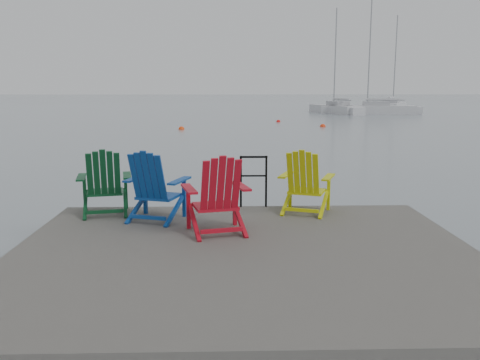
{
  "coord_description": "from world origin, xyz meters",
  "views": [
    {
      "loc": [
        -0.23,
        -6.2,
        2.55
      ],
      "look_at": [
        0.03,
        3.15,
        0.85
      ],
      "focal_mm": 38.0,
      "sensor_mm": 36.0,
      "label": 1
    }
  ],
  "objects_px": {
    "chair_yellow": "(305,182)",
    "buoy_c": "(323,127)",
    "buoy_d": "(278,122)",
    "sailboat_mid": "(392,106)",
    "buoy_b": "(181,129)",
    "chair_blue": "(154,186)",
    "sailboat_near": "(336,110)",
    "handrail": "(254,176)",
    "chair_red": "(217,195)",
    "sailboat_far": "(372,110)",
    "chair_green": "(104,182)"
  },
  "relations": [
    {
      "from": "chair_yellow",
      "to": "buoy_c",
      "type": "height_order",
      "value": "chair_yellow"
    },
    {
      "from": "chair_blue",
      "to": "chair_yellow",
      "type": "bearing_deg",
      "value": 27.43
    },
    {
      "from": "handrail",
      "to": "sailboat_mid",
      "type": "xyz_separation_m",
      "value": [
        19.49,
        52.18,
        -0.69
      ]
    },
    {
      "from": "chair_yellow",
      "to": "sailboat_mid",
      "type": "distance_m",
      "value": 55.88
    },
    {
      "from": "chair_yellow",
      "to": "sailboat_near",
      "type": "relative_size",
      "value": 0.1
    },
    {
      "from": "buoy_b",
      "to": "buoy_d",
      "type": "height_order",
      "value": "buoy_b"
    },
    {
      "from": "chair_red",
      "to": "sailboat_near",
      "type": "relative_size",
      "value": 0.11
    },
    {
      "from": "chair_yellow",
      "to": "buoy_c",
      "type": "distance_m",
      "value": 26.09
    },
    {
      "from": "sailboat_mid",
      "to": "buoy_d",
      "type": "distance_m",
      "value": 27.27
    },
    {
      "from": "buoy_b",
      "to": "chair_blue",
      "type": "bearing_deg",
      "value": -86.07
    },
    {
      "from": "sailboat_mid",
      "to": "handrail",
      "type": "bearing_deg",
      "value": -83.79
    },
    {
      "from": "buoy_d",
      "to": "buoy_c",
      "type": "bearing_deg",
      "value": -63.81
    },
    {
      "from": "chair_blue",
      "to": "buoy_b",
      "type": "height_order",
      "value": "chair_blue"
    },
    {
      "from": "handrail",
      "to": "buoy_d",
      "type": "height_order",
      "value": "handrail"
    },
    {
      "from": "chair_yellow",
      "to": "buoy_b",
      "type": "xyz_separation_m",
      "value": [
        -4.07,
        23.62,
        -1.03
      ]
    },
    {
      "from": "handrail",
      "to": "sailboat_near",
      "type": "height_order",
      "value": "sailboat_near"
    },
    {
      "from": "sailboat_near",
      "to": "sailboat_mid",
      "type": "distance_m",
      "value": 12.37
    },
    {
      "from": "chair_yellow",
      "to": "sailboat_far",
      "type": "distance_m",
      "value": 45.03
    },
    {
      "from": "chair_red",
      "to": "buoy_d",
      "type": "height_order",
      "value": "chair_red"
    },
    {
      "from": "sailboat_near",
      "to": "sailboat_mid",
      "type": "bearing_deg",
      "value": 26.79
    },
    {
      "from": "chair_green",
      "to": "buoy_c",
      "type": "relative_size",
      "value": 2.8
    },
    {
      "from": "chair_red",
      "to": "buoy_d",
      "type": "relative_size",
      "value": 3.49
    },
    {
      "from": "handrail",
      "to": "sailboat_near",
      "type": "distance_m",
      "value": 44.73
    },
    {
      "from": "chair_red",
      "to": "chair_yellow",
      "type": "xyz_separation_m",
      "value": [
        1.43,
        1.15,
        -0.03
      ]
    },
    {
      "from": "chair_blue",
      "to": "sailboat_mid",
      "type": "height_order",
      "value": "sailboat_mid"
    },
    {
      "from": "sailboat_near",
      "to": "buoy_b",
      "type": "relative_size",
      "value": 27.89
    },
    {
      "from": "sailboat_mid",
      "to": "buoy_b",
      "type": "height_order",
      "value": "sailboat_mid"
    },
    {
      "from": "buoy_d",
      "to": "sailboat_near",
      "type": "bearing_deg",
      "value": 61.48
    },
    {
      "from": "handrail",
      "to": "buoy_b",
      "type": "distance_m",
      "value": 23.39
    },
    {
      "from": "chair_blue",
      "to": "sailboat_near",
      "type": "distance_m",
      "value": 45.99
    },
    {
      "from": "chair_red",
      "to": "sailboat_mid",
      "type": "bearing_deg",
      "value": 55.65
    },
    {
      "from": "chair_yellow",
      "to": "sailboat_mid",
      "type": "relative_size",
      "value": 0.09
    },
    {
      "from": "chair_blue",
      "to": "sailboat_near",
      "type": "height_order",
      "value": "sailboat_near"
    },
    {
      "from": "buoy_c",
      "to": "chair_green",
      "type": "bearing_deg",
      "value": -108.29
    },
    {
      "from": "chair_yellow",
      "to": "buoy_c",
      "type": "relative_size",
      "value": 2.76
    },
    {
      "from": "chair_red",
      "to": "sailboat_near",
      "type": "height_order",
      "value": "sailboat_near"
    },
    {
      "from": "handrail",
      "to": "buoy_b",
      "type": "relative_size",
      "value": 2.34
    },
    {
      "from": "chair_red",
      "to": "sailboat_far",
      "type": "height_order",
      "value": "sailboat_far"
    },
    {
      "from": "handrail",
      "to": "chair_green",
      "type": "relative_size",
      "value": 0.84
    },
    {
      "from": "buoy_b",
      "to": "sailboat_far",
      "type": "bearing_deg",
      "value": 47.89
    },
    {
      "from": "chair_blue",
      "to": "buoy_b",
      "type": "bearing_deg",
      "value": 111.84
    },
    {
      "from": "chair_green",
      "to": "sailboat_mid",
      "type": "xyz_separation_m",
      "value": [
        21.95,
        52.67,
        -0.69
      ]
    },
    {
      "from": "buoy_b",
      "to": "buoy_c",
      "type": "height_order",
      "value": "same"
    },
    {
      "from": "chair_yellow",
      "to": "sailboat_mid",
      "type": "xyz_separation_m",
      "value": [
        18.67,
        52.66,
        -0.68
      ]
    },
    {
      "from": "sailboat_mid",
      "to": "buoy_c",
      "type": "bearing_deg",
      "value": -89.78
    },
    {
      "from": "buoy_b",
      "to": "buoy_d",
      "type": "xyz_separation_m",
      "value": [
        6.78,
        6.93,
        0.0
      ]
    },
    {
      "from": "sailboat_mid",
      "to": "sailboat_far",
      "type": "relative_size",
      "value": 0.96
    },
    {
      "from": "chair_blue",
      "to": "chair_yellow",
      "type": "height_order",
      "value": "chair_blue"
    },
    {
      "from": "chair_yellow",
      "to": "buoy_d",
      "type": "bearing_deg",
      "value": 105.58
    },
    {
      "from": "chair_green",
      "to": "chair_yellow",
      "type": "relative_size",
      "value": 1.02
    }
  ]
}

